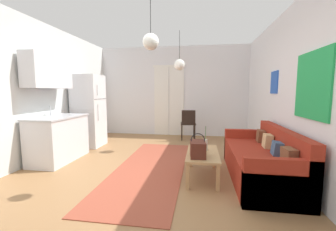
{
  "coord_description": "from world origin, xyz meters",
  "views": [
    {
      "loc": [
        0.87,
        -3.21,
        1.37
      ],
      "look_at": [
        0.2,
        1.16,
        0.88
      ],
      "focal_mm": 22.81,
      "sensor_mm": 36.0,
      "label": 1
    }
  ],
  "objects": [
    {
      "name": "refrigerator",
      "position": [
        -1.9,
        1.75,
        0.89
      ],
      "size": [
        0.66,
        0.66,
        1.78
      ],
      "color": "white",
      "rests_on": "ground_plane"
    },
    {
      "name": "wall_right",
      "position": [
        2.32,
        -0.0,
        1.38
      ],
      "size": [
        0.12,
        7.03,
        2.75
      ],
      "color": "silver",
      "rests_on": "ground_plane"
    },
    {
      "name": "accent_chair",
      "position": [
        0.53,
        2.8,
        0.5
      ],
      "size": [
        0.46,
        0.44,
        0.86
      ],
      "rotation": [
        0.0,
        0.0,
        3.25
      ],
      "color": "black",
      "rests_on": "ground_plane"
    },
    {
      "name": "coffee_table",
      "position": [
        0.92,
        0.15,
        0.36
      ],
      "size": [
        0.5,
        1.01,
        0.41
      ],
      "color": "tan",
      "rests_on": "ground_plane"
    },
    {
      "name": "wall_back",
      "position": [
        -0.0,
        3.46,
        1.37
      ],
      "size": [
        4.74,
        0.13,
        2.75
      ],
      "color": "silver",
      "rests_on": "ground_plane"
    },
    {
      "name": "ground_plane",
      "position": [
        0.0,
        0.0,
        -0.05
      ],
      "size": [
        5.14,
        7.43,
        0.1
      ],
      "primitive_type": "cube",
      "color": "#996D44"
    },
    {
      "name": "handbag",
      "position": [
        0.84,
        -0.1,
        0.53
      ],
      "size": [
        0.25,
        0.34,
        0.35
      ],
      "color": "#512319",
      "rests_on": "coffee_table"
    },
    {
      "name": "pendant_lamp_far",
      "position": [
        0.37,
        1.77,
        1.99
      ],
      "size": [
        0.25,
        0.25,
        0.89
      ],
      "color": "black"
    },
    {
      "name": "pendant_lamp_near",
      "position": [
        0.21,
        -0.38,
        2.03
      ],
      "size": [
        0.22,
        0.22,
        0.83
      ],
      "color": "black"
    },
    {
      "name": "kitchen_counter",
      "position": [
        -1.95,
        0.58,
        0.78
      ],
      "size": [
        0.64,
        1.2,
        2.07
      ],
      "color": "silver",
      "rests_on": "ground_plane"
    },
    {
      "name": "bamboo_vase",
      "position": [
        0.96,
        0.27,
        0.5
      ],
      "size": [
        0.08,
        0.08,
        0.4
      ],
      "color": "beige",
      "rests_on": "coffee_table"
    },
    {
      "name": "couch",
      "position": [
        1.86,
        0.23,
        0.28
      ],
      "size": [
        0.84,
        1.97,
        0.8
      ],
      "color": "maroon",
      "rests_on": "ground_plane"
    },
    {
      "name": "area_rug",
      "position": [
        0.0,
        0.42,
        0.01
      ],
      "size": [
        1.18,
        3.35,
        0.01
      ],
      "primitive_type": "cube",
      "color": "#9E4733",
      "rests_on": "ground_plane"
    },
    {
      "name": "wall_left",
      "position": [
        -2.32,
        0.0,
        1.38
      ],
      "size": [
        0.12,
        7.03,
        2.75
      ],
      "color": "silver",
      "rests_on": "ground_plane"
    }
  ]
}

